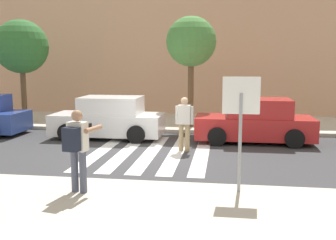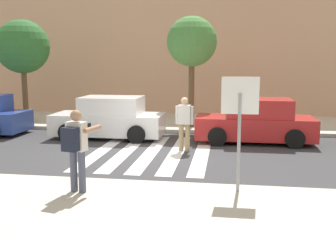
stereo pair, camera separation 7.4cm
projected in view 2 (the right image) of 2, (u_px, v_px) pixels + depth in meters
The scene contains 16 objects.
ground_plane at pixel (150, 154), 12.22m from camera, with size 120.00×120.00×0.00m, color #38383A.
sidewalk_near at pixel (73, 240), 6.15m from camera, with size 60.00×6.00×0.14m, color beige.
sidewalk_far at pixel (175, 122), 18.08m from camera, with size 60.00×4.80×0.14m, color beige.
building_facade_far at pixel (186, 51), 21.89m from camera, with size 56.00×4.00×6.90m, color tan.
crosswalk_stripe_0 at pixel (102, 150), 12.66m from camera, with size 0.44×5.20×0.01m, color silver.
crosswalk_stripe_1 at pixel (127, 151), 12.54m from camera, with size 0.44×5.20×0.01m, color silver.
crosswalk_stripe_2 at pixel (151, 152), 12.42m from camera, with size 0.44×5.20×0.01m, color silver.
crosswalk_stripe_3 at pixel (176, 153), 12.30m from camera, with size 0.44×5.20×0.01m, color silver.
crosswalk_stripe_4 at pixel (202, 154), 12.18m from camera, with size 0.44×5.20×0.01m, color silver.
stop_sign at pixel (240, 109), 8.01m from camera, with size 0.76×0.08×2.39m.
photographer_with_backpack at pixel (76, 144), 8.04m from camera, with size 0.68×0.91×1.72m.
pedestrian_crossing at pixel (184, 121), 12.42m from camera, with size 0.58×0.26×1.72m.
parked_car_white at pixel (109, 119), 14.66m from camera, with size 4.10×1.92×1.55m.
parked_car_red at pixel (256, 122), 13.87m from camera, with size 4.10×1.92×1.55m.
street_tree_west at pixel (23, 47), 17.50m from camera, with size 2.38×2.38×4.55m.
street_tree_center at pixel (192, 42), 15.91m from camera, with size 2.04×2.04×4.52m.
Camera 2 is at (2.34, -11.72, 2.83)m, focal length 42.00 mm.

